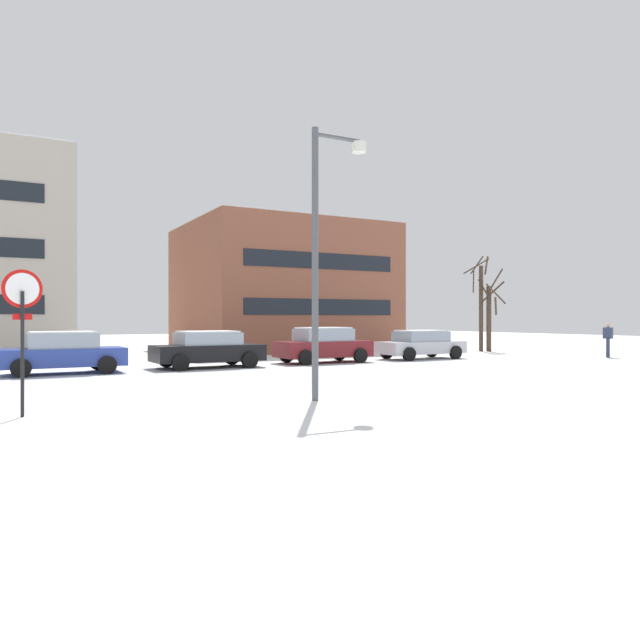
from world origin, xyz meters
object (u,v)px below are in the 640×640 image
(stop_sign, at_px, (22,314))
(parked_car_black, at_px, (208,349))
(parked_car_maroon, at_px, (323,345))
(street_lamp, at_px, (323,238))
(pedestrian_crossing, at_px, (608,337))
(parked_car_blue, at_px, (62,352))
(parked_car_silver, at_px, (421,344))

(stop_sign, height_order, parked_car_black, stop_sign)
(stop_sign, relative_size, parked_car_maroon, 0.69)
(street_lamp, bearing_deg, pedestrian_crossing, 18.61)
(stop_sign, xyz_separation_m, parked_car_blue, (1.58, 9.62, -1.29))
(parked_car_maroon, height_order, parked_car_silver, parked_car_maroon)
(street_lamp, xyz_separation_m, pedestrian_crossing, (19.84, 6.68, -2.86))
(parked_car_blue, height_order, parked_car_maroon, parked_car_maroon)
(stop_sign, xyz_separation_m, parked_car_black, (6.88, 9.68, -1.30))
(parked_car_blue, xyz_separation_m, parked_car_black, (5.30, 0.06, -0.01))
(parked_car_maroon, xyz_separation_m, parked_car_silver, (5.30, -0.12, -0.07))
(stop_sign, height_order, parked_car_blue, stop_sign)
(parked_car_black, bearing_deg, parked_car_maroon, 1.75)
(stop_sign, relative_size, parked_car_silver, 0.67)
(parked_car_blue, relative_size, parked_car_black, 0.98)
(parked_car_black, bearing_deg, parked_car_blue, -179.33)
(stop_sign, xyz_separation_m, parked_car_maroon, (12.18, 9.84, -1.26))
(stop_sign, bearing_deg, parked_car_blue, 80.68)
(parked_car_black, xyz_separation_m, pedestrian_crossing, (19.36, -3.64, 0.26))
(parked_car_maroon, bearing_deg, stop_sign, -141.06)
(parked_car_blue, bearing_deg, stop_sign, -99.32)
(street_lamp, height_order, pedestrian_crossing, street_lamp)
(stop_sign, distance_m, parked_car_silver, 20.05)
(street_lamp, relative_size, parked_car_maroon, 1.53)
(street_lamp, distance_m, parked_car_silver, 15.49)
(pedestrian_crossing, bearing_deg, street_lamp, -161.39)
(parked_car_maroon, bearing_deg, street_lamp, -118.86)
(pedestrian_crossing, bearing_deg, parked_car_silver, 157.22)
(stop_sign, distance_m, parked_car_black, 11.94)
(parked_car_black, distance_m, pedestrian_crossing, 19.70)
(parked_car_black, bearing_deg, pedestrian_crossing, -10.63)
(street_lamp, distance_m, parked_car_blue, 11.75)
(stop_sign, xyz_separation_m, parked_car_silver, (17.48, 9.72, -1.33))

